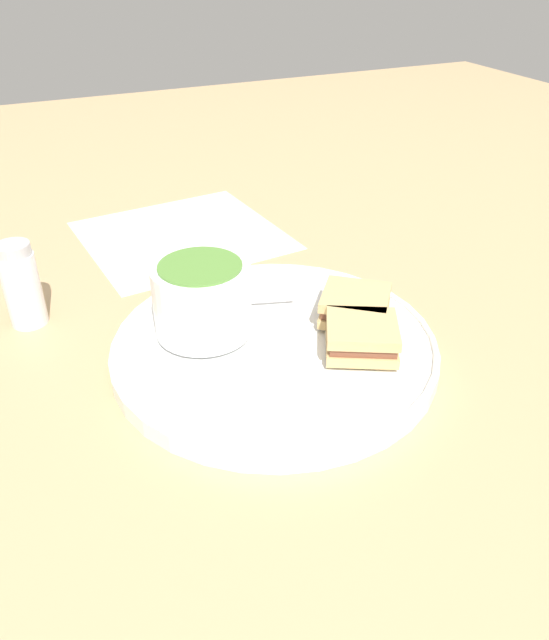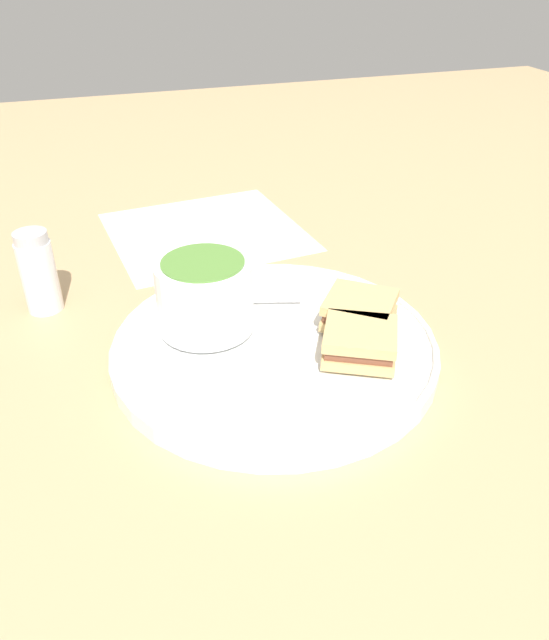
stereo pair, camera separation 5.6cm
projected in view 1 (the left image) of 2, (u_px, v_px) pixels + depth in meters
ground_plane at (275, 356)px, 0.62m from camera, size 2.40×2.40×0.00m
plate at (275, 346)px, 0.62m from camera, size 0.32×0.32×0.02m
soup_bowl at (202, 298)px, 0.60m from camera, size 0.10×0.10×0.07m
spoon at (218, 302)px, 0.66m from camera, size 0.04×0.11×0.01m
sandwich_half_near at (362, 337)px, 0.59m from camera, size 0.09×0.09×0.03m
sandwich_half_far at (356, 306)px, 0.63m from camera, size 0.09×0.09×0.03m
salt_shaker at (22, 285)px, 0.65m from camera, size 0.04×0.04×0.09m
menu_sheet at (182, 235)px, 0.86m from camera, size 0.27×0.28×0.00m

